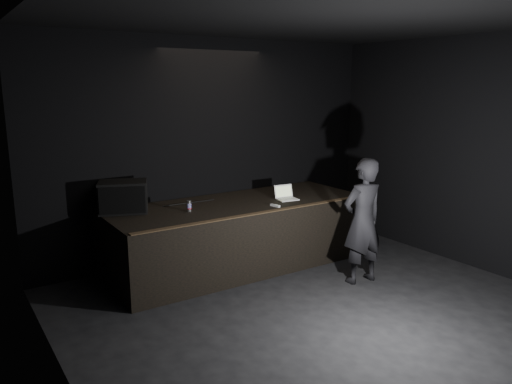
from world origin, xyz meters
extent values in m
plane|color=black|center=(0.00, 0.00, 0.00)|extent=(7.00, 7.00, 0.00)
cube|color=black|center=(0.00, 3.50, 1.75)|extent=(6.00, 0.10, 3.50)
cube|color=black|center=(-3.00, 0.00, 1.75)|extent=(0.10, 7.00, 3.50)
cube|color=black|center=(0.00, 0.00, 3.50)|extent=(6.00, 7.00, 0.04)
cube|color=black|center=(0.00, 2.73, 0.50)|extent=(4.00, 1.50, 1.00)
cube|color=brown|center=(0.00, 2.02, 1.01)|extent=(3.92, 0.10, 0.01)
cube|color=black|center=(-1.64, 3.15, 1.22)|extent=(0.79, 0.68, 0.44)
cube|color=black|center=(-1.73, 2.92, 1.22)|extent=(0.58, 0.25, 0.38)
cylinder|color=black|center=(-0.65, 3.10, 1.01)|extent=(0.84, 0.05, 0.02)
cube|color=white|center=(0.74, 2.46, 1.01)|extent=(0.34, 0.26, 0.02)
cube|color=silver|center=(0.74, 2.46, 1.02)|extent=(0.28, 0.16, 0.00)
cube|color=white|center=(0.76, 2.60, 1.12)|extent=(0.32, 0.11, 0.20)
cube|color=#D6D13F|center=(0.76, 2.59, 1.12)|extent=(0.28, 0.08, 0.16)
cylinder|color=silver|center=(-0.86, 2.66, 1.08)|extent=(0.07, 0.07, 0.16)
cylinder|color=#1F1B97|center=(-0.86, 2.66, 1.08)|extent=(0.07, 0.07, 0.07)
cylinder|color=#B3101F|center=(-0.86, 2.66, 1.04)|extent=(0.07, 0.07, 0.01)
cylinder|color=white|center=(0.79, 2.80, 1.05)|extent=(0.09, 0.09, 0.11)
cube|color=silver|center=(0.33, 2.21, 1.02)|extent=(0.07, 0.17, 0.03)
imported|color=black|center=(1.11, 1.20, 0.90)|extent=(0.68, 0.48, 1.79)
camera|label=1|loc=(-3.84, -3.62, 2.78)|focal=35.00mm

